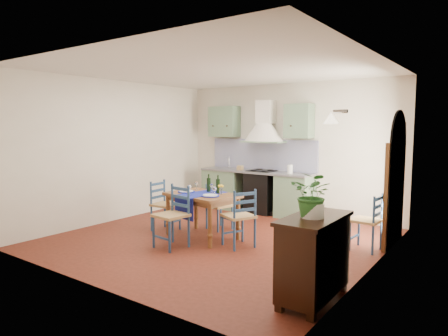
{
  "coord_description": "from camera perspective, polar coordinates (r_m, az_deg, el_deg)",
  "views": [
    {
      "loc": [
        3.91,
        -5.32,
        1.89
      ],
      "look_at": [
        -0.11,
        0.3,
        1.17
      ],
      "focal_mm": 32.0,
      "sensor_mm": 36.0,
      "label": 1
    }
  ],
  "objects": [
    {
      "name": "potted_plant",
      "position": [
        4.29,
        12.61,
        -3.76
      ],
      "size": [
        0.47,
        0.41,
        0.49
      ],
      "primitive_type": "imported",
      "rotation": [
        0.0,
        0.0,
        -0.08
      ],
      "color": "#2C6D2B",
      "rests_on": "sideboard"
    },
    {
      "name": "chair_near",
      "position": [
        6.33,
        -7.35,
        -6.76
      ],
      "size": [
        0.5,
        0.5,
        0.97
      ],
      "color": "navy",
      "rests_on": "ground"
    },
    {
      "name": "chair_left",
      "position": [
        7.37,
        -8.54,
        -5.23
      ],
      "size": [
        0.44,
        0.44,
        0.9
      ],
      "color": "navy",
      "rests_on": "ground"
    },
    {
      "name": "dining_table",
      "position": [
        6.78,
        -3.13,
        -4.41
      ],
      "size": [
        1.29,
        1.0,
        1.07
      ],
      "color": "brown",
      "rests_on": "ground"
    },
    {
      "name": "ceiling",
      "position": [
        6.66,
        -0.75,
        13.85
      ],
      "size": [
        5.0,
        5.0,
        0.01
      ],
      "primitive_type": "cube",
      "color": "silver",
      "rests_on": "back_wall"
    },
    {
      "name": "right_wall",
      "position": [
        5.8,
        21.3,
        0.07
      ],
      "size": [
        0.26,
        5.0,
        2.8
      ],
      "color": "silver",
      "rests_on": "ground"
    },
    {
      "name": "floor",
      "position": [
        6.87,
        -0.71,
        -10.02
      ],
      "size": [
        5.0,
        5.0,
        0.0
      ],
      "primitive_type": "plane",
      "color": "#42170E",
      "rests_on": "ground"
    },
    {
      "name": "chair_far",
      "position": [
        7.35,
        -0.86,
        -5.46
      ],
      "size": [
        0.48,
        0.48,
        0.84
      ],
      "color": "navy",
      "rests_on": "ground"
    },
    {
      "name": "left_wall",
      "position": [
        8.34,
        -14.71,
        2.4
      ],
      "size": [
        0.04,
        5.0,
        2.8
      ],
      "primitive_type": "cube",
      "color": "silver",
      "rests_on": "ground"
    },
    {
      "name": "back_wall",
      "position": [
        8.82,
        5.65,
        0.47
      ],
      "size": [
        5.0,
        0.96,
        2.8
      ],
      "color": "silver",
      "rests_on": "ground"
    },
    {
      "name": "chair_spare",
      "position": [
        6.5,
        19.88,
        -7.17
      ],
      "size": [
        0.44,
        0.44,
        0.88
      ],
      "color": "navy",
      "rests_on": "ground"
    },
    {
      "name": "sideboard",
      "position": [
        4.51,
        12.64,
        -12.03
      ],
      "size": [
        0.5,
        1.05,
        0.94
      ],
      "color": "black",
      "rests_on": "ground"
    },
    {
      "name": "chair_right",
      "position": [
        6.29,
        2.26,
        -7.0
      ],
      "size": [
        0.58,
        0.58,
        0.93
      ],
      "color": "navy",
      "rests_on": "ground"
    }
  ]
}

